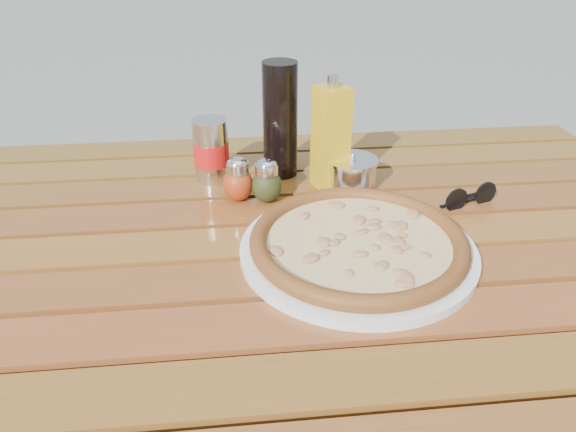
{
  "coord_description": "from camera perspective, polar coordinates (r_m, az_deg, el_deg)",
  "views": [
    {
      "loc": [
        -0.08,
        -0.76,
        1.22
      ],
      "look_at": [
        0.0,
        0.02,
        0.78
      ],
      "focal_mm": 35.0,
      "sensor_mm": 36.0,
      "label": 1
    }
  ],
  "objects": [
    {
      "name": "oregano_shaker",
      "position": [
        1.0,
        -2.17,
        3.52
      ],
      "size": [
        0.07,
        0.07,
        0.08
      ],
      "rotation": [
        0.0,
        0.0,
        0.4
      ],
      "color": "#353B17",
      "rests_on": "table"
    },
    {
      "name": "parmesan_tin",
      "position": [
        1.05,
        6.48,
        4.36
      ],
      "size": [
        0.12,
        0.12,
        0.07
      ],
      "rotation": [
        0.0,
        0.0,
        0.38
      ],
      "color": "silver",
      "rests_on": "table"
    },
    {
      "name": "soda_can",
      "position": [
        1.08,
        -7.8,
        6.56
      ],
      "size": [
        0.08,
        0.08,
        0.12
      ],
      "rotation": [
        0.0,
        0.0,
        0.26
      ],
      "color": "silver",
      "rests_on": "table"
    },
    {
      "name": "pepper_shaker",
      "position": [
        1.0,
        -5.11,
        3.65
      ],
      "size": [
        0.07,
        0.07,
        0.08
      ],
      "rotation": [
        0.0,
        0.0,
        -0.43
      ],
      "color": "#B23A14",
      "rests_on": "table"
    },
    {
      "name": "plate",
      "position": [
        0.86,
        7.1,
        -3.47
      ],
      "size": [
        0.47,
        0.47,
        0.01
      ],
      "primitive_type": "cylinder",
      "rotation": [
        0.0,
        0.0,
        -0.41
      ],
      "color": "white",
      "rests_on": "table"
    },
    {
      "name": "sunglasses",
      "position": [
        1.04,
        17.99,
        1.82
      ],
      "size": [
        0.11,
        0.05,
        0.04
      ],
      "rotation": [
        0.0,
        0.0,
        0.31
      ],
      "color": "black",
      "rests_on": "table"
    },
    {
      "name": "dark_bottle",
      "position": [
        1.08,
        -0.81,
        9.71
      ],
      "size": [
        0.07,
        0.07,
        0.22
      ],
      "primitive_type": "cylinder",
      "rotation": [
        0.0,
        0.0,
        -0.12
      ],
      "color": "black",
      "rests_on": "table"
    },
    {
      "name": "pizza",
      "position": [
        0.86,
        7.16,
        -2.58
      ],
      "size": [
        0.45,
        0.45,
        0.03
      ],
      "rotation": [
        0.0,
        0.0,
        -0.56
      ],
      "color": "#FFEEB6",
      "rests_on": "plate"
    },
    {
      "name": "olive_oil_cruet",
      "position": [
        1.03,
        4.37,
        7.94
      ],
      "size": [
        0.07,
        0.07,
        0.21
      ],
      "rotation": [
        0.0,
        0.0,
        0.33
      ],
      "color": "gold",
      "rests_on": "table"
    },
    {
      "name": "table",
      "position": [
        0.94,
        0.13,
        -6.22
      ],
      "size": [
        1.4,
        0.9,
        0.75
      ],
      "color": "#341E0B",
      "rests_on": "ground"
    }
  ]
}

